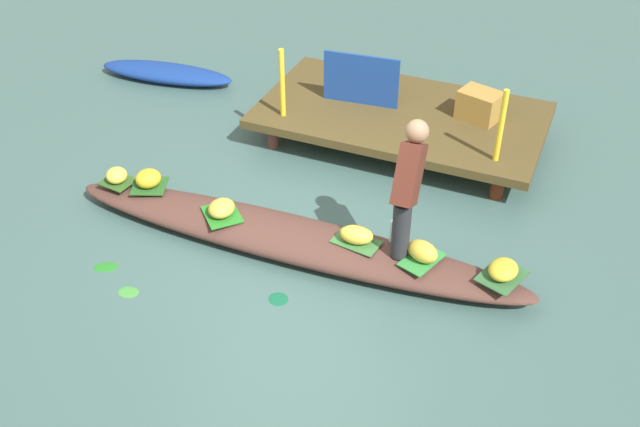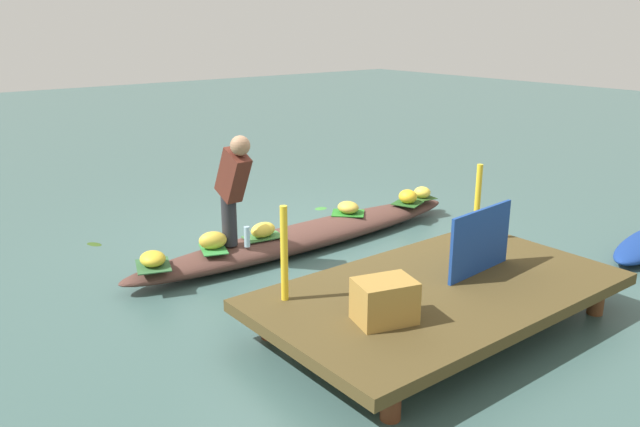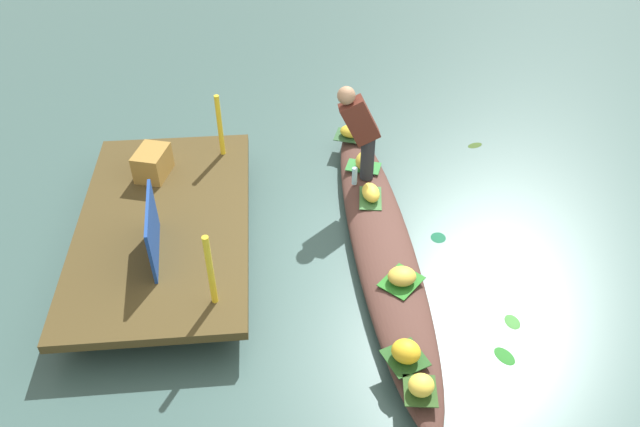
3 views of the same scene
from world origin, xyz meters
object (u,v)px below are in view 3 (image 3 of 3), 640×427
(water_bottle, at_px, (355,176))
(banana_bunch_2, at_px, (364,160))
(vendor_boat, at_px, (382,244))
(banana_bunch_3, at_px, (402,276))
(produce_crate, at_px, (153,163))
(banana_bunch_0, at_px, (351,131))
(banana_bunch_4, at_px, (371,193))
(vendor_person, at_px, (360,128))
(banana_bunch_1, at_px, (406,351))
(banana_bunch_5, at_px, (421,385))
(market_banner, at_px, (153,230))

(water_bottle, bearing_deg, banana_bunch_2, -25.64)
(vendor_boat, bearing_deg, banana_bunch_3, -175.13)
(vendor_boat, height_order, produce_crate, produce_crate)
(banana_bunch_0, bearing_deg, banana_bunch_4, -177.69)
(water_bottle, bearing_deg, banana_bunch_0, -5.29)
(banana_bunch_0, relative_size, water_bottle, 1.33)
(banana_bunch_4, height_order, water_bottle, water_bottle)
(banana_bunch_2, distance_m, vendor_person, 0.64)
(vendor_boat, bearing_deg, water_bottle, 9.76)
(banana_bunch_3, xyz_separation_m, produce_crate, (1.84, 2.56, 0.20))
(banana_bunch_1, distance_m, water_bottle, 2.52)
(banana_bunch_1, height_order, banana_bunch_3, banana_bunch_1)
(produce_crate, bearing_deg, vendor_boat, -114.95)
(vendor_person, bearing_deg, produce_crate, 87.25)
(banana_bunch_0, relative_size, banana_bunch_5, 1.34)
(market_banner, bearing_deg, vendor_boat, -90.69)
(banana_bunch_5, bearing_deg, market_banner, 52.96)
(banana_bunch_0, distance_m, banana_bunch_3, 2.63)
(banana_bunch_0, relative_size, banana_bunch_4, 0.97)
(banana_bunch_0, relative_size, banana_bunch_3, 1.06)
(banana_bunch_5, bearing_deg, banana_bunch_3, -3.57)
(banana_bunch_1, bearing_deg, banana_bunch_4, -0.82)
(banana_bunch_0, height_order, banana_bunch_4, banana_bunch_4)
(vendor_boat, xyz_separation_m, banana_bunch_2, (1.25, 0.03, 0.22))
(banana_bunch_1, relative_size, banana_bunch_4, 0.84)
(banana_bunch_1, distance_m, vendor_person, 2.69)
(banana_bunch_2, xyz_separation_m, market_banner, (-1.43, 2.29, 0.32))
(banana_bunch_1, bearing_deg, vendor_person, 1.35)
(banana_bunch_5, relative_size, water_bottle, 0.99)
(banana_bunch_2, distance_m, market_banner, 2.72)
(vendor_boat, distance_m, water_bottle, 0.98)
(banana_bunch_1, bearing_deg, banana_bunch_0, 0.34)
(vendor_boat, xyz_separation_m, banana_bunch_1, (-1.58, 0.07, 0.22))
(banana_bunch_2, relative_size, market_banner, 0.33)
(banana_bunch_4, relative_size, water_bottle, 1.37)
(banana_bunch_2, height_order, produce_crate, produce_crate)
(water_bottle, relative_size, market_banner, 0.25)
(banana_bunch_4, height_order, vendor_person, vendor_person)
(banana_bunch_2, bearing_deg, market_banner, 122.01)
(vendor_person, xyz_separation_m, market_banner, (-1.22, 2.19, -0.28))
(banana_bunch_2, xyz_separation_m, water_bottle, (-0.32, 0.15, 0.01))
(banana_bunch_2, distance_m, produce_crate, 2.47)
(banana_bunch_2, bearing_deg, water_bottle, 154.36)
(banana_bunch_1, xyz_separation_m, produce_crate, (2.74, 2.43, 0.19))
(banana_bunch_1, xyz_separation_m, banana_bunch_5, (-0.34, -0.06, -0.01))
(banana_bunch_1, distance_m, produce_crate, 3.66)
(banana_bunch_2, relative_size, banana_bunch_4, 0.96)
(vendor_boat, xyz_separation_m, water_bottle, (0.93, 0.18, 0.24))
(banana_bunch_2, height_order, banana_bunch_3, banana_bunch_2)
(banana_bunch_0, bearing_deg, banana_bunch_2, -175.07)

